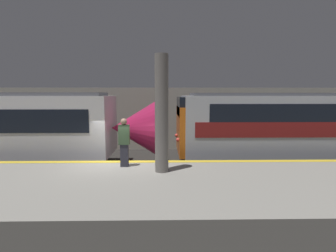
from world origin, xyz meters
TOP-DOWN VIEW (x-y plane):
  - ground_plane at (0.00, 0.00)m, footprint 120.00×120.00m
  - platform at (0.00, -2.44)m, footprint 40.00×4.88m
  - station_rear_barrier at (0.00, 7.14)m, footprint 50.00×0.15m
  - support_pillar_near at (1.74, -1.43)m, footprint 0.45×0.45m
  - person_walking at (0.39, -0.78)m, footprint 0.38×0.24m

SIDE VIEW (x-z plane):
  - ground_plane at x=0.00m, z-range 0.00..0.00m
  - platform at x=0.00m, z-range 0.00..1.05m
  - person_walking at x=0.39m, z-range 1.09..2.83m
  - station_rear_barrier at x=0.00m, z-range 0.00..4.05m
  - support_pillar_near at x=1.74m, z-range 1.04..4.91m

